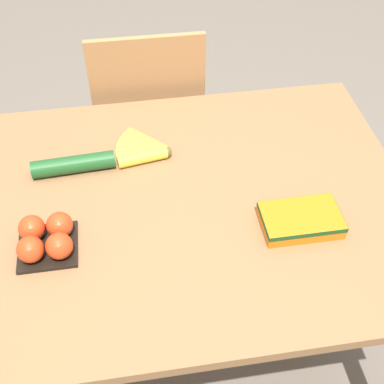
{
  "coord_description": "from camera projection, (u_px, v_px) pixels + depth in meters",
  "views": [
    {
      "loc": [
        -0.16,
        -0.99,
        1.77
      ],
      "look_at": [
        0.0,
        0.0,
        0.75
      ],
      "focal_mm": 50.0,
      "sensor_mm": 36.0,
      "label": 1
    }
  ],
  "objects": [
    {
      "name": "ground_plane",
      "position": [
        192.0,
        336.0,
        1.96
      ],
      "size": [
        12.0,
        12.0,
        0.0
      ],
      "primitive_type": "plane",
      "color": "#665B51"
    },
    {
      "name": "dining_table",
      "position": [
        192.0,
        223.0,
        1.51
      ],
      "size": [
        1.2,
        0.95,
        0.72
      ],
      "color": "olive",
      "rests_on": "ground_plane"
    },
    {
      "name": "chair",
      "position": [
        149.0,
        126.0,
        2.07
      ],
      "size": [
        0.42,
        0.4,
        0.92
      ],
      "rotation": [
        0.0,
        0.0,
        3.13
      ],
      "color": "#A87547",
      "rests_on": "ground_plane"
    },
    {
      "name": "banana_bunch",
      "position": [
        144.0,
        150.0,
        1.56
      ],
      "size": [
        0.16,
        0.16,
        0.04
      ],
      "color": "brown",
      "rests_on": "dining_table"
    },
    {
      "name": "tomato_pack",
      "position": [
        46.0,
        238.0,
        1.3
      ],
      "size": [
        0.15,
        0.15,
        0.08
      ],
      "color": "black",
      "rests_on": "dining_table"
    },
    {
      "name": "carrot_bag",
      "position": [
        301.0,
        219.0,
        1.36
      ],
      "size": [
        0.2,
        0.13,
        0.04
      ],
      "color": "orange",
      "rests_on": "dining_table"
    },
    {
      "name": "cucumber_near",
      "position": [
        73.0,
        164.0,
        1.51
      ],
      "size": [
        0.23,
        0.06,
        0.05
      ],
      "color": "#1E5123",
      "rests_on": "dining_table"
    }
  ]
}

